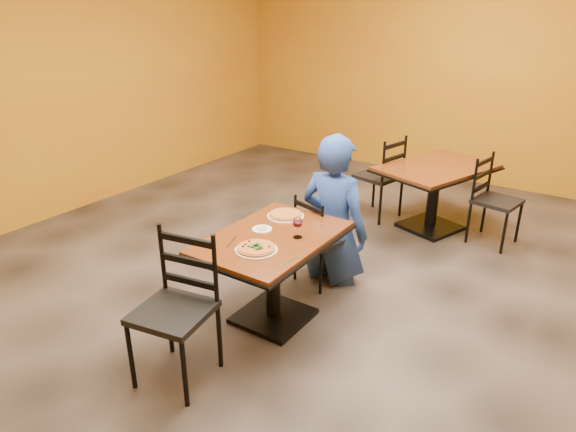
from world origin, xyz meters
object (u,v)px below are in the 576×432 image
Objects in this scene: wine_glass at (298,227)px; pizza_far at (286,214)px; table_main at (273,258)px; chair_main_far at (322,239)px; chair_second_left at (378,177)px; plate_far at (286,216)px; chair_main_near at (173,313)px; diner at (335,209)px; pizza_main at (256,248)px; side_plate at (262,229)px; plate_main at (256,250)px; chair_second_right at (497,202)px; table_second at (435,182)px.

pizza_far is at bearing 136.64° from wine_glass.
chair_main_far reaches higher than table_main.
chair_second_left is 3.23× the size of plate_far.
diner is at bearing 73.90° from chair_main_near.
pizza_main is 1.58× the size of wine_glass.
wine_glass is (0.31, 0.04, 0.08)m from side_plate.
chair_second_left is at bearing 92.48° from side_plate.
plate_main is at bearing 64.88° from chair_main_near.
chair_main_far is at bearing 92.51° from pizza_main.
table_main is at bearing 105.43° from chair_main_far.
plate_far is (-0.13, 0.38, 0.20)m from table_main.
chair_second_right is 2.49m from pizza_far.
chair_main_near is 3.65× the size of pizza_main.
chair_second_right is at bearing 59.46° from plate_far.
table_main is 3.97× the size of plate_main.
diner is 4.48× the size of plate_main.
plate_far is (-1.26, -2.13, 0.28)m from chair_second_right.
diner is at bearing 77.01° from side_plate.
table_main is 2.55m from table_second.
side_plate is at bearing 120.17° from pizza_main.
diner is 0.86m from side_plate.
chair_second_left is 1.06× the size of chair_second_right.
chair_main_far is 0.90× the size of chair_second_right.
table_second is 8.37× the size of wine_glass.
pizza_far is (-1.26, -2.13, 0.30)m from chair_second_right.
wine_glass is (0.13, 0.35, 0.07)m from pizza_main.
chair_second_left is (-0.68, 0.00, -0.06)m from table_second.
pizza_main is 1.77× the size of side_plate.
chair_second_right is (1.13, 2.51, -0.08)m from table_main.
chair_main_near is 0.75m from pizza_main.
plate_main is at bearing 0.00° from pizza_main.
table_main is at bearing 71.85° from chair_main_near.
plate_far is at bearing 79.86° from chair_main_near.
table_main is at bearing -99.97° from table_second.
chair_second_left reaches higher than plate_far.
diner is 0.55m from pizza_far.
chair_main_far is 0.84× the size of chair_second_left.
table_second is 2.22m from pizza_far.
chair_main_far reaches higher than plate_far.
chair_second_right is at bearing -121.59° from diner.
side_plate is at bearing -90.35° from pizza_far.
chair_main_near is 0.74m from plate_main.
plate_main is (0.05, -1.03, 0.33)m from chair_main_far.
plate_far is at bearing 105.69° from pizza_main.
wine_glass is at bearing 70.20° from plate_main.
chair_main_near reaches higher than table_second.
side_plate is (-0.18, 0.32, 0.00)m from plate_main.
table_second is at bearing 74.92° from pizza_far.
chair_second_left is 2.81m from plate_main.
plate_main is (-0.39, -2.78, 0.20)m from table_second.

